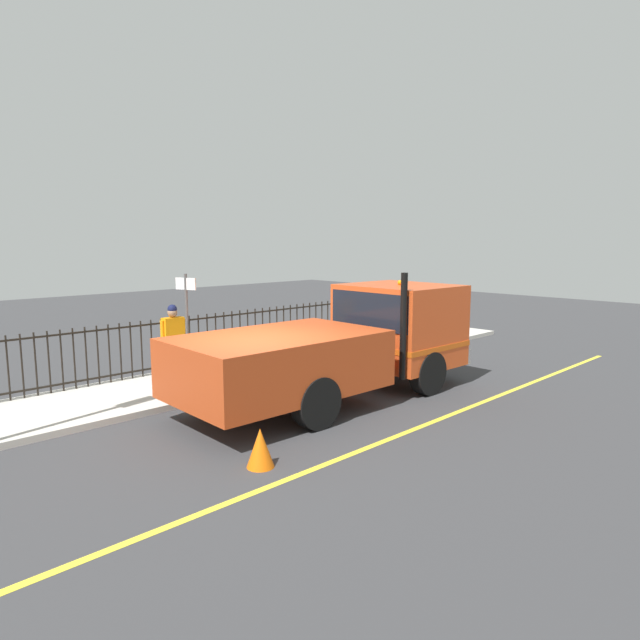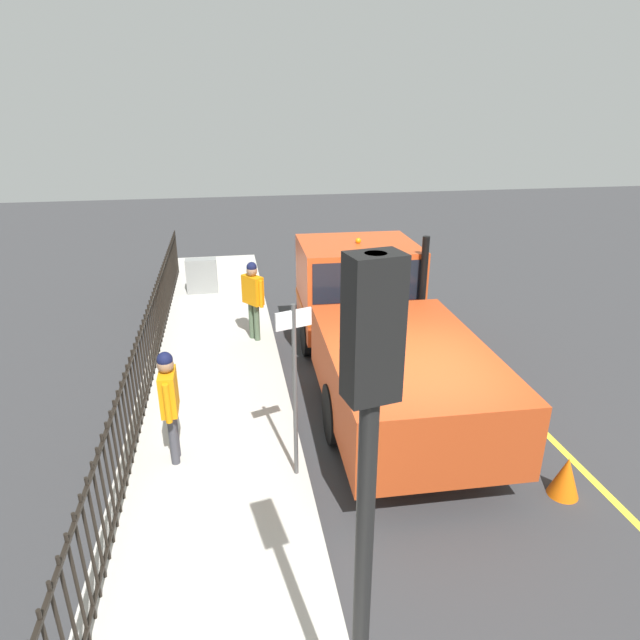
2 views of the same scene
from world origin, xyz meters
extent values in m
plane|color=#38383A|center=(0.00, 0.00, 0.00)|extent=(53.14, 53.14, 0.00)
cube|color=beige|center=(2.98, 0.00, 0.06)|extent=(2.71, 24.15, 0.13)
cube|color=yellow|center=(-2.40, 0.00, 0.00)|extent=(0.12, 21.74, 0.01)
cube|color=#D84C1E|center=(-0.16, -4.19, 1.40)|extent=(2.49, 2.20, 1.85)
cube|color=black|center=(-0.16, -4.19, 1.81)|extent=(2.30, 2.24, 0.81)
cube|color=#B8411A|center=(-0.06, -0.59, 1.03)|extent=(2.54, 4.07, 1.10)
cube|color=silver|center=(-0.19, -5.34, 0.63)|extent=(2.31, 0.27, 0.36)
cube|color=#DB5914|center=(-0.16, -4.19, 1.00)|extent=(2.51, 2.23, 0.12)
cylinder|color=black|center=(0.94, -3.91, 0.48)|extent=(0.33, 0.97, 0.96)
cylinder|color=black|center=(-1.24, -3.84, 0.48)|extent=(0.33, 0.97, 0.96)
cylinder|color=black|center=(1.04, -0.62, 0.48)|extent=(0.33, 0.97, 0.96)
cylinder|color=black|center=(-1.15, -0.56, 0.48)|extent=(0.33, 0.97, 0.96)
sphere|color=orange|center=(-0.16, -4.19, 2.38)|extent=(0.12, 0.12, 0.12)
cylinder|color=black|center=(-1.19, -3.00, 1.59)|extent=(0.14, 0.14, 2.22)
cube|color=orange|center=(2.07, -4.61, 1.29)|extent=(0.48, 0.54, 0.63)
sphere|color=#997051|center=(2.07, -4.61, 1.72)|extent=(0.23, 0.23, 0.23)
sphere|color=#14193F|center=(2.07, -4.61, 1.80)|extent=(0.22, 0.22, 0.22)
cylinder|color=#4C6047|center=(2.12, -4.68, 0.55)|extent=(0.13, 0.13, 0.85)
cylinder|color=#4C6047|center=(2.02, -4.54, 0.55)|extent=(0.13, 0.13, 0.85)
cylinder|color=orange|center=(2.23, -4.84, 1.26)|extent=(0.09, 0.09, 0.60)
cylinder|color=orange|center=(1.90, -4.38, 1.26)|extent=(0.09, 0.09, 0.60)
cube|color=orange|center=(3.50, -0.36, 1.26)|extent=(0.22, 0.49, 0.62)
sphere|color=#997051|center=(3.50, -0.36, 1.68)|extent=(0.23, 0.23, 0.23)
sphere|color=#14193F|center=(3.50, -0.36, 1.76)|extent=(0.22, 0.22, 0.22)
cylinder|color=#3F3F47|center=(3.50, -0.45, 0.54)|extent=(0.12, 0.12, 0.83)
cylinder|color=#3F3F47|center=(3.50, -0.28, 0.54)|extent=(0.12, 0.12, 0.83)
cylinder|color=orange|center=(3.50, -0.64, 1.23)|extent=(0.09, 0.09, 0.58)
cylinder|color=orange|center=(3.49, -0.09, 1.23)|extent=(0.09, 0.09, 0.58)
cylinder|color=black|center=(4.12, -10.26, 0.80)|extent=(0.04, 0.04, 1.34)
cylinder|color=black|center=(4.12, -10.00, 0.80)|extent=(0.04, 0.04, 1.34)
cylinder|color=black|center=(4.12, -9.75, 0.80)|extent=(0.04, 0.04, 1.34)
cylinder|color=black|center=(4.12, -9.49, 0.80)|extent=(0.04, 0.04, 1.34)
cylinder|color=black|center=(4.12, -9.23, 0.80)|extent=(0.04, 0.04, 1.34)
cylinder|color=black|center=(4.12, -8.97, 0.80)|extent=(0.04, 0.04, 1.34)
cylinder|color=black|center=(4.12, -8.71, 0.80)|extent=(0.04, 0.04, 1.34)
cylinder|color=black|center=(4.12, -8.45, 0.80)|extent=(0.04, 0.04, 1.34)
cylinder|color=black|center=(4.12, -8.19, 0.80)|extent=(0.04, 0.04, 1.34)
cylinder|color=black|center=(4.12, -7.93, 0.80)|extent=(0.04, 0.04, 1.34)
cylinder|color=black|center=(4.12, -7.67, 0.80)|extent=(0.04, 0.04, 1.34)
cylinder|color=black|center=(4.12, -7.41, 0.80)|extent=(0.04, 0.04, 1.34)
cylinder|color=black|center=(4.12, -7.15, 0.80)|extent=(0.04, 0.04, 1.34)
cylinder|color=black|center=(4.12, -6.89, 0.80)|extent=(0.04, 0.04, 1.34)
cylinder|color=black|center=(4.12, -6.63, 0.80)|extent=(0.04, 0.04, 1.34)
cylinder|color=black|center=(4.12, -6.37, 0.80)|extent=(0.04, 0.04, 1.34)
cylinder|color=black|center=(4.12, -6.11, 0.80)|extent=(0.04, 0.04, 1.34)
cylinder|color=black|center=(4.12, -5.85, 0.80)|extent=(0.04, 0.04, 1.34)
cylinder|color=black|center=(4.12, -5.59, 0.80)|extent=(0.04, 0.04, 1.34)
cylinder|color=black|center=(4.12, -5.33, 0.80)|extent=(0.04, 0.04, 1.34)
cylinder|color=black|center=(4.12, -5.07, 0.80)|extent=(0.04, 0.04, 1.34)
cylinder|color=black|center=(4.12, -4.81, 0.80)|extent=(0.04, 0.04, 1.34)
cylinder|color=black|center=(4.12, -4.55, 0.80)|extent=(0.04, 0.04, 1.34)
cylinder|color=black|center=(4.12, -4.29, 0.80)|extent=(0.04, 0.04, 1.34)
cylinder|color=black|center=(4.12, -4.03, 0.80)|extent=(0.04, 0.04, 1.34)
cylinder|color=black|center=(4.12, -3.77, 0.80)|extent=(0.04, 0.04, 1.34)
cylinder|color=black|center=(4.12, -3.51, 0.80)|extent=(0.04, 0.04, 1.34)
cylinder|color=black|center=(4.12, -3.25, 0.80)|extent=(0.04, 0.04, 1.34)
cylinder|color=black|center=(4.12, -2.99, 0.80)|extent=(0.04, 0.04, 1.34)
cylinder|color=black|center=(4.12, -2.73, 0.80)|extent=(0.04, 0.04, 1.34)
cylinder|color=black|center=(4.12, -2.47, 0.80)|extent=(0.04, 0.04, 1.34)
cylinder|color=black|center=(4.12, -2.21, 0.80)|extent=(0.04, 0.04, 1.34)
cylinder|color=black|center=(4.12, -1.95, 0.80)|extent=(0.04, 0.04, 1.34)
cylinder|color=black|center=(4.12, -1.69, 0.80)|extent=(0.04, 0.04, 1.34)
cylinder|color=black|center=(4.12, -1.43, 0.80)|extent=(0.04, 0.04, 1.34)
cylinder|color=black|center=(4.12, -1.17, 0.80)|extent=(0.04, 0.04, 1.34)
cylinder|color=black|center=(4.12, -0.91, 0.80)|extent=(0.04, 0.04, 1.34)
cylinder|color=black|center=(4.12, -0.65, 0.80)|extent=(0.04, 0.04, 1.34)
cylinder|color=black|center=(4.12, -0.39, 0.80)|extent=(0.04, 0.04, 1.34)
cylinder|color=black|center=(4.12, -0.13, 0.80)|extent=(0.04, 0.04, 1.34)
cylinder|color=black|center=(4.12, 0.13, 0.80)|extent=(0.04, 0.04, 1.34)
cylinder|color=black|center=(4.12, 0.39, 0.80)|extent=(0.04, 0.04, 1.34)
cylinder|color=black|center=(4.12, 0.65, 0.80)|extent=(0.04, 0.04, 1.34)
cylinder|color=black|center=(4.12, 0.91, 0.80)|extent=(0.04, 0.04, 1.34)
cylinder|color=black|center=(4.12, 1.17, 0.80)|extent=(0.04, 0.04, 1.34)
cylinder|color=black|center=(4.12, 1.43, 0.80)|extent=(0.04, 0.04, 1.34)
cylinder|color=black|center=(4.12, 1.69, 0.80)|extent=(0.04, 0.04, 1.34)
cylinder|color=black|center=(4.12, 1.95, 0.80)|extent=(0.04, 0.04, 1.34)
cylinder|color=black|center=(4.12, 2.21, 0.80)|extent=(0.04, 0.04, 1.34)
cylinder|color=black|center=(4.12, 2.47, 0.80)|extent=(0.04, 0.04, 1.34)
cylinder|color=black|center=(4.12, 2.73, 0.80)|extent=(0.04, 0.04, 1.34)
cube|color=black|center=(4.12, 0.00, 1.36)|extent=(0.04, 20.53, 0.04)
cube|color=black|center=(4.12, 0.00, 0.29)|extent=(0.04, 20.53, 0.04)
cylinder|color=black|center=(1.80, 3.89, 2.20)|extent=(0.12, 0.12, 4.14)
cube|color=black|center=(1.80, 3.89, 3.84)|extent=(0.33, 0.26, 0.85)
sphere|color=red|center=(1.80, 3.89, 4.10)|extent=(0.16, 0.16, 0.16)
sphere|color=yellow|center=(1.80, 3.89, 3.84)|extent=(0.16, 0.16, 0.16)
sphere|color=green|center=(1.80, 3.89, 3.59)|extent=(0.16, 0.16, 0.16)
cube|color=gray|center=(3.31, -8.16, 0.61)|extent=(0.84, 0.38, 0.96)
cone|color=orange|center=(-1.79, 1.21, 0.30)|extent=(0.42, 0.42, 0.60)
cylinder|color=#4C4C4C|center=(1.79, 0.26, 1.41)|extent=(0.06, 0.06, 2.56)
cube|color=white|center=(1.79, 0.26, 2.49)|extent=(0.48, 0.19, 0.24)
camera|label=1|loc=(-8.00, 6.00, 3.34)|focal=30.87mm
camera|label=2|loc=(2.55, 6.46, 4.96)|focal=29.85mm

